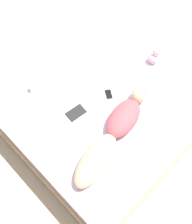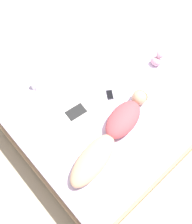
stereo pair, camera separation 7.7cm
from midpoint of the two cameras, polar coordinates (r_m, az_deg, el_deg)
name	(u,v)px [view 2 (the right image)]	position (r m, az deg, el deg)	size (l,w,h in m)	color
ground_plane	(106,126)	(3.50, 2.91, -3.06)	(12.00, 12.00, 0.00)	#B7A88E
bed	(107,117)	(3.29, 3.10, -1.15)	(1.96, 2.16, 0.49)	tan
person	(112,134)	(2.81, 4.36, -4.78)	(0.54, 1.37, 0.18)	tan
open_magazine	(71,106)	(3.08, -4.79, 1.37)	(0.49, 0.37, 0.01)	silver
coffee_mug	(34,85)	(3.26, -12.72, 5.69)	(0.10, 0.07, 0.09)	white
cell_phone	(110,95)	(3.16, 3.72, 3.76)	(0.15, 0.13, 0.01)	black
plush_toy	(157,59)	(3.49, 13.80, 11.05)	(0.14, 0.16, 0.19)	#DB9EB2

